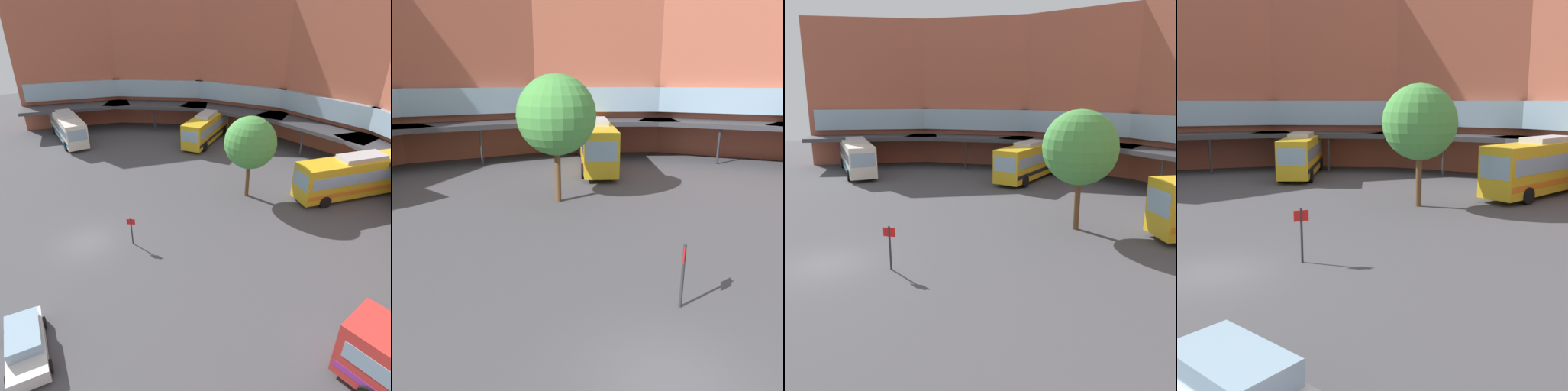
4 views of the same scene
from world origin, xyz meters
TOP-DOWN VIEW (x-y plane):
  - ground_plane at (0.00, 0.00)m, footprint 116.26×116.26m
  - station_building at (0.00, 21.05)m, footprint 73.67×38.93m
  - bus_3 at (4.27, 23.73)m, footprint 4.63×12.30m
  - plaza_tree at (-0.39, 14.82)m, footprint 4.57×4.57m
  - stop_sign_post at (1.77, 2.97)m, footprint 0.35×0.53m

SIDE VIEW (x-z plane):
  - ground_plane at x=0.00m, z-range 0.00..0.00m
  - stop_sign_post at x=1.77m, z-range 0.26..2.50m
  - bus_3 at x=4.27m, z-range 0.02..4.00m
  - plaza_tree at x=-0.39m, z-range 1.42..8.87m
  - station_building at x=0.00m, z-range -0.41..15.99m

